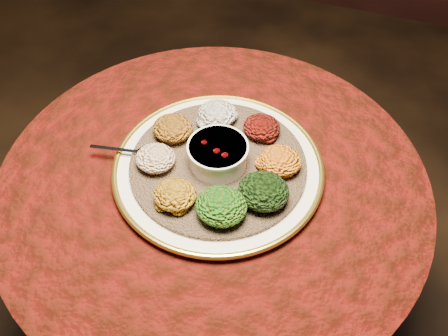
% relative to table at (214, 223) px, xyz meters
% --- Properties ---
extents(table, '(0.96, 0.96, 0.73)m').
position_rel_table_xyz_m(table, '(0.00, 0.00, 0.00)').
color(table, black).
rests_on(table, ground).
extents(platter, '(0.55, 0.55, 0.02)m').
position_rel_table_xyz_m(platter, '(0.01, 0.02, 0.19)').
color(platter, silver).
rests_on(platter, table).
extents(injera, '(0.52, 0.52, 0.01)m').
position_rel_table_xyz_m(injera, '(0.01, 0.02, 0.20)').
color(injera, brown).
rests_on(injera, platter).
extents(stew_bowl, '(0.13, 0.13, 0.06)m').
position_rel_table_xyz_m(stew_bowl, '(0.01, 0.02, 0.24)').
color(stew_bowl, white).
rests_on(stew_bowl, injera).
extents(spoon, '(0.15, 0.04, 0.01)m').
position_rel_table_xyz_m(spoon, '(-0.17, -0.01, 0.21)').
color(spoon, silver).
rests_on(spoon, injera).
extents(portion_ayib, '(0.09, 0.09, 0.04)m').
position_rel_table_xyz_m(portion_ayib, '(-0.04, 0.15, 0.23)').
color(portion_ayib, beige).
rests_on(portion_ayib, injera).
extents(portion_kitfo, '(0.09, 0.08, 0.04)m').
position_rel_table_xyz_m(portion_kitfo, '(0.07, 0.14, 0.23)').
color(portion_kitfo, black).
rests_on(portion_kitfo, injera).
extents(portion_tikil, '(0.09, 0.09, 0.04)m').
position_rel_table_xyz_m(portion_tikil, '(0.14, 0.06, 0.23)').
color(portion_tikil, '#BE760F').
rests_on(portion_tikil, injera).
extents(portion_gomen, '(0.11, 0.10, 0.05)m').
position_rel_table_xyz_m(portion_gomen, '(0.13, -0.04, 0.23)').
color(portion_gomen, black).
rests_on(portion_gomen, injera).
extents(portion_mixveg, '(0.10, 0.10, 0.05)m').
position_rel_table_xyz_m(portion_mixveg, '(0.06, -0.10, 0.23)').
color(portion_mixveg, '#A8430A').
rests_on(portion_mixveg, injera).
extents(portion_kik, '(0.09, 0.08, 0.04)m').
position_rel_table_xyz_m(portion_kik, '(-0.04, -0.11, 0.23)').
color(portion_kik, '#AF780F').
rests_on(portion_kik, injera).
extents(portion_timatim, '(0.09, 0.08, 0.04)m').
position_rel_table_xyz_m(portion_timatim, '(-0.12, -0.03, 0.23)').
color(portion_timatim, maroon).
rests_on(portion_timatim, injera).
extents(portion_shiro, '(0.09, 0.09, 0.04)m').
position_rel_table_xyz_m(portion_shiro, '(-0.12, 0.07, 0.23)').
color(portion_shiro, brown).
rests_on(portion_shiro, injera).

